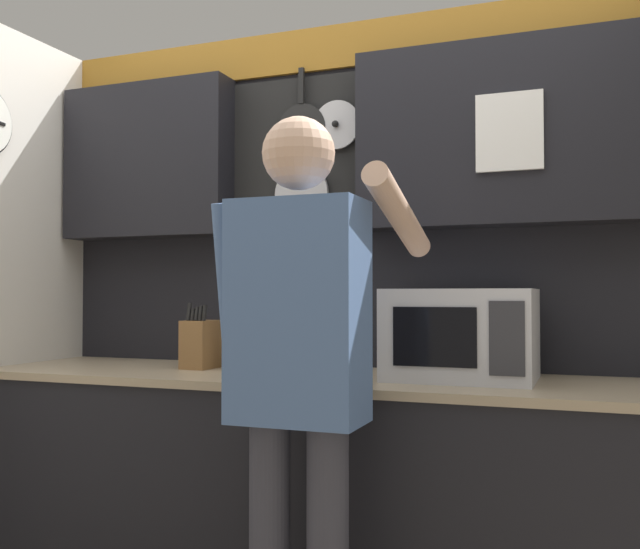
# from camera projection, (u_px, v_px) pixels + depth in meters

# --- Properties ---
(base_cabinet_counter) EXTENTS (2.61, 0.67, 0.93)m
(base_cabinet_counter) POSITION_uv_depth(u_px,v_px,m) (313.00, 503.00, 2.60)
(base_cabinet_counter) COLOR black
(base_cabinet_counter) RESTS_ON ground_plane
(back_wall_unit) EXTENTS (3.18, 0.22, 2.34)m
(back_wall_unit) POSITION_uv_depth(u_px,v_px,m) (344.00, 236.00, 2.90)
(back_wall_unit) COLOR black
(back_wall_unit) RESTS_ON ground_plane
(microwave) EXTENTS (0.50, 0.39, 0.31)m
(microwave) POSITION_uv_depth(u_px,v_px,m) (461.00, 334.00, 2.47)
(microwave) COLOR silver
(microwave) RESTS_ON base_cabinet_counter
(knife_block) EXTENTS (0.12, 0.15, 0.26)m
(knife_block) POSITION_uv_depth(u_px,v_px,m) (201.00, 344.00, 2.84)
(knife_block) COLOR brown
(knife_block) RESTS_ON base_cabinet_counter
(utensil_crock) EXTENTS (0.10, 0.10, 0.36)m
(utensil_crock) POSITION_uv_depth(u_px,v_px,m) (241.00, 347.00, 2.77)
(utensil_crock) COLOR white
(utensil_crock) RESTS_ON base_cabinet_counter
(person) EXTENTS (0.54, 0.67, 1.74)m
(person) POSITION_uv_depth(u_px,v_px,m) (300.00, 357.00, 2.06)
(person) COLOR #383842
(person) RESTS_ON ground_plane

